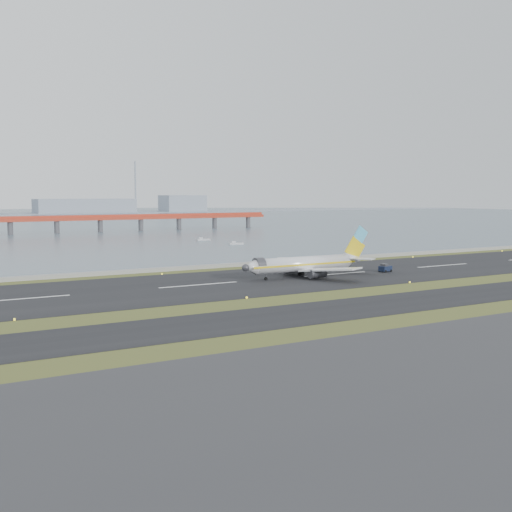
% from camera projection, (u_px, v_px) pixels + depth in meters
% --- Properties ---
extents(ground, '(1000.00, 1000.00, 0.00)m').
position_uv_depth(ground, '(266.00, 304.00, 124.02)').
color(ground, '#344719').
rests_on(ground, ground).
extents(apron_strip, '(1000.00, 50.00, 0.10)m').
position_uv_depth(apron_strip, '(505.00, 371.00, 76.91)').
color(apron_strip, '#313134').
rests_on(apron_strip, ground).
extents(taxiway_strip, '(1000.00, 18.00, 0.10)m').
position_uv_depth(taxiway_strip, '(301.00, 314.00, 113.74)').
color(taxiway_strip, black).
rests_on(taxiway_strip, ground).
extents(runway_strip, '(1000.00, 45.00, 0.10)m').
position_uv_depth(runway_strip, '(199.00, 285.00, 149.71)').
color(runway_strip, black).
rests_on(runway_strip, ground).
extents(seawall, '(1000.00, 2.50, 1.00)m').
position_uv_depth(seawall, '(151.00, 270.00, 175.36)').
color(seawall, gray).
rests_on(seawall, ground).
extents(red_pier, '(260.00, 5.00, 10.20)m').
position_uv_depth(red_pier, '(57.00, 220.00, 347.57)').
color(red_pier, '#A9301C').
rests_on(red_pier, ground).
extents(airliner, '(38.52, 32.89, 12.80)m').
position_uv_depth(airliner, '(307.00, 264.00, 164.17)').
color(airliner, silver).
rests_on(airliner, ground).
extents(pushback_tug, '(4.01, 2.85, 2.34)m').
position_uv_depth(pushback_tug, '(385.00, 268.00, 174.57)').
color(pushback_tug, '#121B33').
rests_on(pushback_tug, ground).
extents(workboat_near, '(6.47, 2.72, 1.52)m').
position_uv_depth(workboat_near, '(236.00, 243.00, 270.47)').
color(workboat_near, '#B5B6BA').
rests_on(workboat_near, ground).
extents(workboat_far, '(6.42, 2.27, 1.54)m').
position_uv_depth(workboat_far, '(203.00, 240.00, 294.11)').
color(workboat_far, '#B5B6BA').
rests_on(workboat_far, ground).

